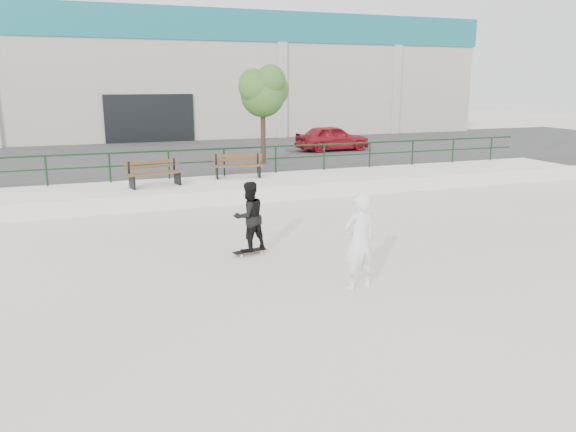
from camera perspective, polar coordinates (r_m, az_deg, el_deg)
name	(u,v)px	position (r m, az deg, el deg)	size (l,w,h in m)	color
ground	(315,292)	(10.64, 2.76, -7.75)	(120.00, 120.00, 0.00)	#BCB5AC
ledge	(206,190)	(19.35, -8.38, 2.59)	(30.00, 3.00, 0.50)	silver
parking_strip	(167,159)	(27.62, -12.16, 5.65)	(60.00, 14.00, 0.50)	#343434
railing	(197,157)	(20.45, -9.25, 5.95)	(28.00, 0.06, 1.03)	#133418
commercial_building	(133,71)	(41.29, -15.47, 13.97)	(44.20, 16.33, 8.00)	#B3ADA1
bench_left	(154,174)	(18.99, -13.43, 4.21)	(1.92, 0.91, 0.85)	#4F351B
bench_right	(238,166)	(20.29, -5.13, 5.08)	(1.87, 0.80, 0.84)	#4F351B
tree	(263,90)	(23.65, -2.52, 12.68)	(2.28, 2.03, 4.05)	#443422
red_car	(332,138)	(28.44, 4.53, 7.92)	(1.50, 3.73, 1.27)	maroon
skateboard	(250,251)	(12.89, -3.92, -3.59)	(0.80, 0.36, 0.09)	black
standing_skater	(249,216)	(12.68, -3.98, -0.05)	(0.77, 0.60, 1.59)	black
seated_skater	(360,242)	(10.61, 7.28, -2.61)	(0.68, 0.44, 1.86)	white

